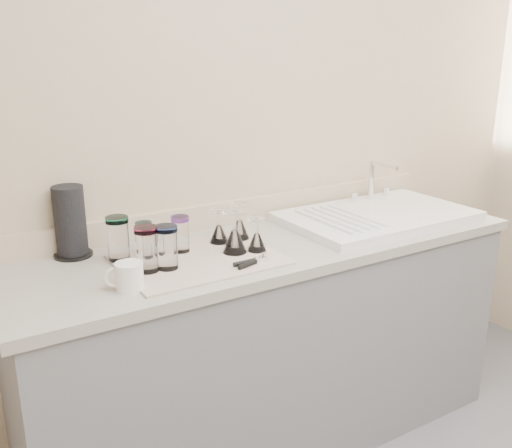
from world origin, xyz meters
TOP-DOWN VIEW (x-y plane):
  - counter_unit at (0.00, 1.20)m, footprint 2.06×0.62m
  - sink_unit at (0.55, 1.20)m, footprint 0.82×0.50m
  - dish_towel at (-0.34, 1.16)m, footprint 0.55×0.42m
  - tumbler_teal at (-0.58, 1.29)m, footprint 0.08×0.08m
  - tumbler_cyan at (-0.48, 1.29)m, footprint 0.06×0.06m
  - tumbler_purple at (-0.36, 1.26)m, footprint 0.07×0.07m
  - tumbler_magenta at (-0.53, 1.14)m, footprint 0.08×0.08m
  - tumbler_blue at (-0.47, 1.13)m, footprint 0.08×0.08m
  - goblet_back_left at (-0.19, 1.27)m, footprint 0.07×0.07m
  - goblet_back_right at (-0.10, 1.28)m, footprint 0.08×0.08m
  - goblet_front_left at (-0.19, 1.15)m, footprint 0.09×0.09m
  - goblet_front_right at (-0.12, 1.12)m, footprint 0.07×0.07m
  - can_opener at (-0.20, 1.01)m, footprint 0.13×0.05m
  - white_mug at (-0.63, 1.04)m, footprint 0.13×0.11m
  - paper_towel_roll at (-0.70, 1.44)m, footprint 0.14×0.14m

SIDE VIEW (x-z plane):
  - counter_unit at x=0.00m, z-range 0.00..0.90m
  - dish_towel at x=-0.34m, z-range 0.90..0.91m
  - can_opener at x=-0.20m, z-range 0.91..0.92m
  - sink_unit at x=0.55m, z-range 0.81..1.03m
  - white_mug at x=-0.63m, z-range 0.90..0.99m
  - goblet_front_right at x=-0.12m, z-range 0.89..1.01m
  - goblet_back_left at x=-0.19m, z-range 0.89..1.01m
  - goblet_back_right at x=-0.10m, z-range 0.89..1.02m
  - goblet_front_left at x=-0.19m, z-range 0.88..1.04m
  - tumbler_cyan at x=-0.48m, z-range 0.91..1.03m
  - tumbler_purple at x=-0.36m, z-range 0.91..1.04m
  - tumbler_blue at x=-0.47m, z-range 0.91..1.06m
  - tumbler_magenta at x=-0.53m, z-range 0.91..1.06m
  - tumbler_teal at x=-0.58m, z-range 0.91..1.07m
  - paper_towel_roll at x=-0.70m, z-range 0.90..1.16m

